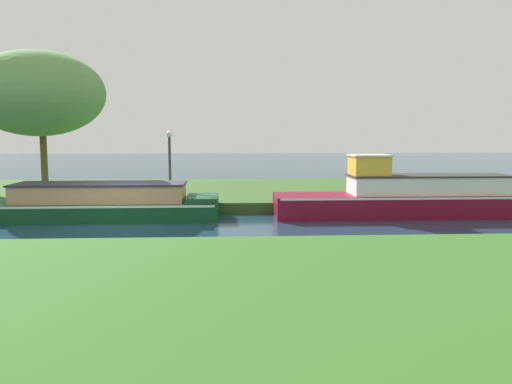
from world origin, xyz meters
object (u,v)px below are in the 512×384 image
at_px(mooring_post_near, 40,195).
at_px(willow_tree_centre, 37,94).
at_px(maroon_narrowboat, 409,197).
at_px(lamp_post, 170,156).
at_px(forest_barge, 104,203).

bearing_deg(mooring_post_near, willow_tree_centre, 108.99).
relative_size(maroon_narrowboat, willow_tree_centre, 1.57).
bearing_deg(willow_tree_centre, lamp_post, -18.76).
xyz_separation_m(forest_barge, mooring_post_near, (-2.62, 1.27, 0.15)).
height_order(forest_barge, willow_tree_centre, willow_tree_centre).
bearing_deg(forest_barge, lamp_post, 44.78).
relative_size(maroon_narrowboat, lamp_post, 3.53).
height_order(forest_barge, lamp_post, lamp_post).
bearing_deg(willow_tree_centre, maroon_narrowboat, -15.40).
xyz_separation_m(willow_tree_centre, lamp_post, (5.58, -1.90, -2.49)).
relative_size(maroon_narrowboat, mooring_post_near, 16.24).
distance_m(maroon_narrowboat, mooring_post_near, 13.41).
xyz_separation_m(maroon_narrowboat, mooring_post_near, (-13.35, 1.27, 0.01)).
height_order(maroon_narrowboat, willow_tree_centre, willow_tree_centre).
distance_m(forest_barge, maroon_narrowboat, 10.73).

